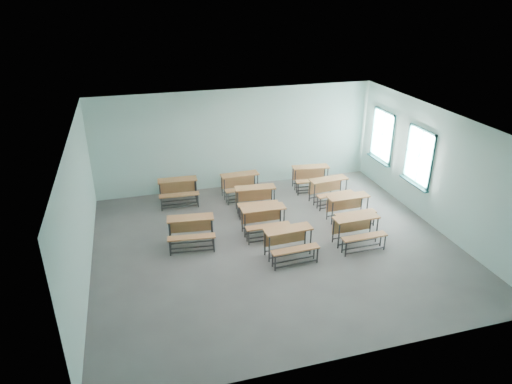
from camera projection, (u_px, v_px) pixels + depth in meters
room at (279, 188)px, 11.05m from camera, size 9.04×8.04×3.24m
desk_unit_r0c1 at (290, 239)px, 10.99m from camera, size 1.21×0.84×0.73m
desk_unit_r0c2 at (358, 227)px, 11.53m from camera, size 1.19×0.82×0.73m
desk_unit_r1c0 at (191, 228)px, 11.51m from camera, size 1.26×0.92×0.73m
desk_unit_r1c1 at (264, 217)px, 12.02m from camera, size 1.18×0.80×0.73m
desk_unit_r1c2 at (349, 205)px, 12.67m from camera, size 1.19×0.81×0.73m
desk_unit_r2c1 at (256, 196)px, 13.22m from camera, size 1.24×0.89×0.73m
desk_unit_r2c2 at (330, 187)px, 13.79m from camera, size 1.23×0.87×0.73m
desk_unit_r3c0 at (178, 188)px, 13.75m from camera, size 1.21×0.84×0.73m
desk_unit_r3c1 at (241, 182)px, 14.13m from camera, size 1.21×0.84×0.73m
desk_unit_r3c2 at (311, 174)px, 14.71m from camera, size 1.25×0.91×0.73m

